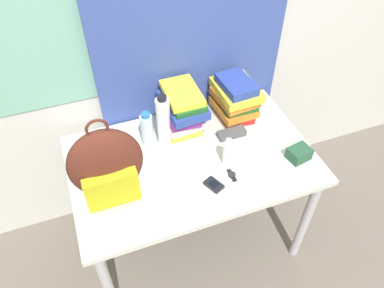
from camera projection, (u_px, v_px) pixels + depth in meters
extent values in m
cube|color=beige|center=(159.00, 18.00, 1.79)|extent=(6.00, 0.05, 2.50)
cube|color=#75B299|center=(54.00, 29.00, 1.62)|extent=(1.10, 0.01, 0.80)
cube|color=#384C93|center=(192.00, 18.00, 1.79)|extent=(1.02, 0.04, 2.50)
cube|color=beige|center=(192.00, 160.00, 1.87)|extent=(1.20, 0.75, 0.03)
cylinder|color=#B2B2B7|center=(109.00, 288.00, 1.78)|extent=(0.05, 0.05, 0.70)
cylinder|color=#B2B2B7|center=(305.00, 220.00, 2.05)|extent=(0.05, 0.05, 0.70)
cylinder|color=#B2B2B7|center=(87.00, 187.00, 2.21)|extent=(0.05, 0.05, 0.70)
cylinder|color=#B2B2B7|center=(252.00, 142.00, 2.47)|extent=(0.05, 0.05, 0.70)
ellipsoid|color=#512319|center=(106.00, 164.00, 1.58)|extent=(0.32, 0.14, 0.38)
cube|color=#B2AD19|center=(113.00, 190.00, 1.58)|extent=(0.23, 0.05, 0.17)
torus|color=#512319|center=(97.00, 129.00, 1.43)|extent=(0.09, 0.01, 0.09)
cube|color=yellow|center=(181.00, 124.00, 1.99)|extent=(0.17, 0.20, 0.05)
cube|color=silver|center=(181.00, 118.00, 1.95)|extent=(0.21, 0.23, 0.05)
cube|color=#6B2370|center=(181.00, 112.00, 1.92)|extent=(0.17, 0.24, 0.04)
cube|color=navy|center=(183.00, 105.00, 1.89)|extent=(0.20, 0.29, 0.05)
cube|color=#1E5623|center=(183.00, 98.00, 1.87)|extent=(0.16, 0.26, 0.03)
cube|color=yellow|center=(182.00, 93.00, 1.85)|extent=(0.17, 0.24, 0.03)
cube|color=red|center=(235.00, 111.00, 2.08)|extent=(0.17, 0.23, 0.04)
cube|color=orange|center=(234.00, 107.00, 2.04)|extent=(0.21, 0.25, 0.04)
cube|color=#1E5623|center=(236.00, 101.00, 2.02)|extent=(0.18, 0.21, 0.03)
cube|color=orange|center=(235.00, 96.00, 2.00)|extent=(0.21, 0.25, 0.04)
cube|color=yellow|center=(237.00, 90.00, 1.97)|extent=(0.21, 0.27, 0.04)
cube|color=navy|center=(237.00, 84.00, 1.93)|extent=(0.17, 0.22, 0.05)
cylinder|color=silver|center=(147.00, 130.00, 1.86)|extent=(0.06, 0.06, 0.18)
cylinder|color=#286BB7|center=(145.00, 115.00, 1.79)|extent=(0.04, 0.04, 0.02)
cylinder|color=white|center=(164.00, 122.00, 1.84)|extent=(0.07, 0.07, 0.27)
cylinder|color=black|center=(162.00, 98.00, 1.73)|extent=(0.04, 0.04, 0.02)
cylinder|color=white|center=(228.00, 154.00, 1.78)|extent=(0.05, 0.05, 0.14)
cylinder|color=white|center=(229.00, 142.00, 1.72)|extent=(0.03, 0.03, 0.02)
cube|color=black|center=(214.00, 185.00, 1.73)|extent=(0.09, 0.10, 0.02)
cube|color=black|center=(214.00, 184.00, 1.72)|extent=(0.05, 0.05, 0.00)
cube|color=#47474C|center=(232.00, 133.00, 1.95)|extent=(0.15, 0.06, 0.04)
cube|color=#234C33|center=(299.00, 154.00, 1.83)|extent=(0.12, 0.10, 0.06)
cube|color=black|center=(232.00, 175.00, 1.78)|extent=(0.02, 0.08, 0.00)
cylinder|color=#232328|center=(232.00, 175.00, 1.77)|extent=(0.04, 0.04, 0.01)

